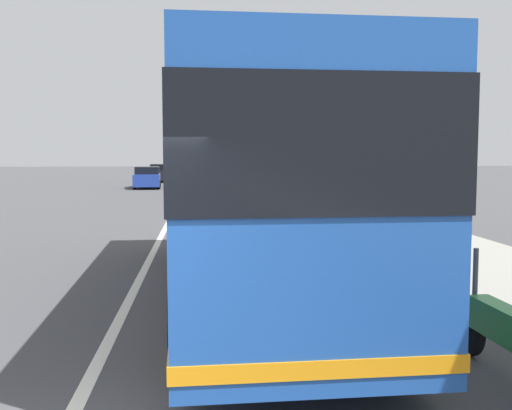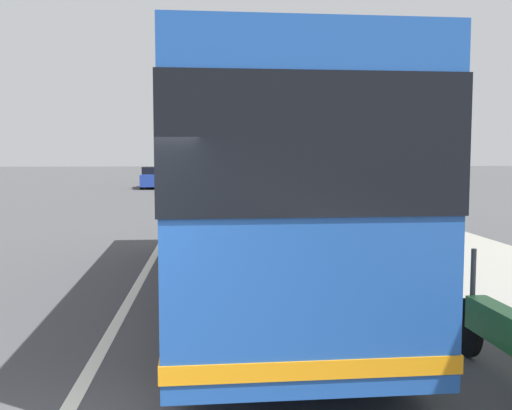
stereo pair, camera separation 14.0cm
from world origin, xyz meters
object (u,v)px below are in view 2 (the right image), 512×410
Objects in this scene: car_behind_bus at (154,178)px; car_side_street at (218,183)px; car_far_distant at (169,173)px; coach_bus at (251,177)px; car_oncoming at (230,180)px; motorcycle_by_tree at (404,277)px; roadside_tree_far_block at (319,112)px; motorcycle_mid_row at (500,334)px; roadside_tree_mid_block at (409,95)px.

car_behind_bus is 1.13× the size of car_side_street.
car_side_street reaches higher than car_far_distant.
coach_bus is 23.91m from car_side_street.
coach_bus is at bearing -179.08° from car_oncoming.
car_side_street reaches higher than car_oncoming.
car_side_street reaches higher than motorcycle_by_tree.
coach_bus is 20.13m from roadside_tree_far_block.
car_oncoming is 12.92m from car_far_distant.
car_oncoming is (29.00, -0.53, -1.29)m from coach_bus.
car_oncoming is at bearing 1.71° from motorcycle_mid_row.
coach_bus reaches higher than motorcycle_mid_row.
roadside_tree_mid_block reaches higher than car_behind_bus.
car_far_distant is 35.00m from roadside_tree_mid_block.
coach_bus reaches higher than car_behind_bus.
motorcycle_mid_row is at bearing 174.43° from roadside_tree_far_block.
roadside_tree_mid_block is at bearing 18.70° from car_behind_bus.
car_side_street is at bearing 172.61° from car_oncoming.
motorcycle_by_tree is 9.73m from roadside_tree_mid_block.
motorcycle_mid_row is 24.00m from roadside_tree_far_block.
motorcycle_by_tree is 0.51× the size of car_side_street.
motorcycle_by_tree is 33.65m from car_behind_bus.
motorcycle_mid_row is (-4.13, -2.34, -1.49)m from coach_bus.
car_behind_bus is at bearing 31.05° from car_side_street.
car_behind_bus is 9.15m from car_far_distant.
motorcycle_by_tree is 30.12m from car_oncoming.
motorcycle_by_tree is at bearing -171.31° from car_side_street.
coach_bus is 9.34m from roadside_tree_mid_block.
car_behind_bus is at bearing 62.94° from car_oncoming.
motorcycle_mid_row is 33.17m from car_oncoming.
car_behind_bus reaches higher than car_oncoming.
car_oncoming reaches higher than motorcycle_by_tree.
car_side_street is at bearing -3.30° from motorcycle_by_tree.
motorcycle_by_tree is at bearing 12.42° from car_far_distant.
car_side_street is at bearing -1.08° from coach_bus.
car_behind_bus is (32.92, 6.94, 0.26)m from motorcycle_by_tree.
coach_bus is 2.48× the size of car_far_distant.
coach_bus reaches higher than car_oncoming.
car_oncoming is 0.96× the size of car_side_street.
roadside_tree_far_block is (19.44, -4.64, 2.42)m from coach_bus.
coach_bus is 5.11× the size of motorcycle_by_tree.
motorcycle_by_tree is 21.01m from roadside_tree_far_block.
motorcycle_by_tree is at bearing -116.63° from coach_bus.
roadside_tree_mid_block is (7.47, -5.18, 2.13)m from coach_bus.
car_far_distant is at bearing 174.52° from car_behind_bus.
car_far_distant reaches higher than car_behind_bus.
roadside_tree_far_block is at bearing -154.78° from car_oncoming.
car_oncoming reaches higher than motorcycle_mid_row.
roadside_tree_far_block is at bearing -6.99° from motorcycle_mid_row.
car_far_distant is (12.00, 4.79, 0.02)m from car_oncoming.
car_side_street is (28.00, 2.65, 0.25)m from motorcycle_mid_row.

